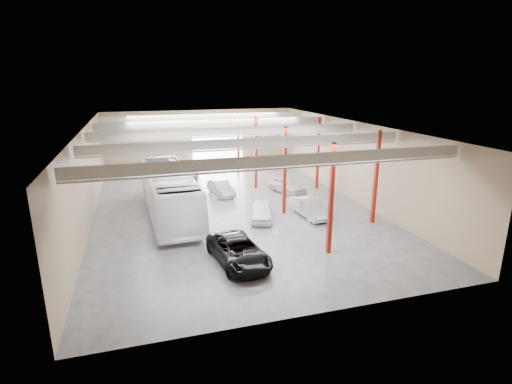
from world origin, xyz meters
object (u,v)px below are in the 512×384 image
car_row_c (189,172)px  car_right_near (310,207)px  car_row_b (221,188)px  car_right_far (287,185)px  coach_bus (169,191)px  car_row_a (262,211)px  black_sedan (238,251)px

car_row_c → car_right_near: car_right_near is taller
car_row_b → car_right_far: 6.28m
car_row_c → car_row_b: bearing=-64.7°
coach_bus → car_right_near: coach_bus is taller
car_right_far → car_row_a: bearing=-142.8°
car_right_near → coach_bus: bearing=157.1°
coach_bus → car_row_b: bearing=38.1°
car_row_c → car_right_far: (8.17, -8.42, 0.04)m
black_sedan → car_row_b: 14.43m
car_row_a → car_row_c: (-3.61, 15.00, 0.01)m
car_right_near → car_row_c: bearing=111.4°
car_row_a → car_right_far: car_right_far is taller
black_sedan → car_row_a: black_sedan is taller
black_sedan → car_row_b: (1.96, 14.30, -0.09)m
black_sedan → car_right_near: size_ratio=1.23×
car_row_b → car_row_c: (-1.96, 7.50, 0.03)m
car_row_b → car_right_far: car_right_far is taller
black_sedan → car_right_near: 9.90m
car_row_b → car_right_near: bearing=-63.9°
coach_bus → car_row_a: size_ratio=3.47×
car_row_b → car_right_near: size_ratio=0.91×
coach_bus → car_right_far: 11.86m
coach_bus → car_row_b: coach_bus is taller
black_sedan → car_right_far: size_ratio=1.27×
car_row_a → car_right_near: car_right_near is taller
car_row_a → car_row_c: size_ratio=0.83×
coach_bus → car_right_near: size_ratio=3.12×
car_row_c → car_right_far: car_right_far is taller
car_right_near → car_row_a: bearing=170.5°
black_sedan → car_row_a: 7.70m
coach_bus → car_right_far: (11.29, 3.41, -1.21)m
black_sedan → car_right_far: (8.17, 13.38, -0.03)m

